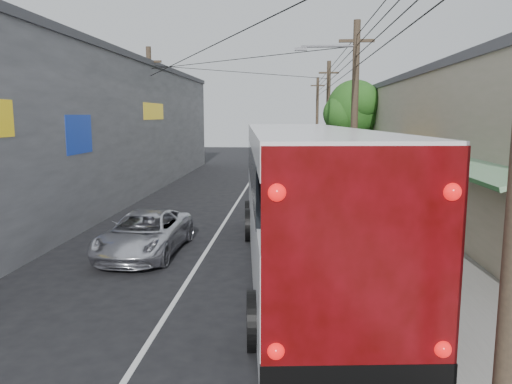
# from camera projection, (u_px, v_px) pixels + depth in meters

# --- Properties ---
(ground) EXTENTS (120.00, 120.00, 0.00)m
(ground) POSITION_uv_depth(u_px,v_px,m) (130.00, 373.00, 8.36)
(ground) COLOR black
(ground) RESTS_ON ground
(sidewalk) EXTENTS (3.00, 80.00, 0.12)m
(sidewalk) POSITION_uv_depth(u_px,v_px,m) (360.00, 192.00, 27.61)
(sidewalk) COLOR slate
(sidewalk) RESTS_ON ground
(building_right) EXTENTS (7.09, 40.00, 6.25)m
(building_right) POSITION_uv_depth(u_px,v_px,m) (436.00, 135.00, 28.80)
(building_right) COLOR #B3A68E
(building_right) RESTS_ON ground
(building_left) EXTENTS (7.20, 36.00, 7.25)m
(building_left) POSITION_uv_depth(u_px,v_px,m) (78.00, 127.00, 26.14)
(building_left) COLOR gray
(building_left) RESTS_ON ground
(utility_poles) EXTENTS (11.80, 45.28, 8.00)m
(utility_poles) POSITION_uv_depth(u_px,v_px,m) (300.00, 118.00, 27.55)
(utility_poles) COLOR #473828
(utility_poles) RESTS_ON ground
(street_tree) EXTENTS (4.40, 4.00, 6.60)m
(street_tree) POSITION_uv_depth(u_px,v_px,m) (356.00, 109.00, 32.82)
(street_tree) COLOR #3F2B19
(street_tree) RESTS_ON ground
(coach_bus) EXTENTS (4.18, 13.86, 3.93)m
(coach_bus) POSITION_uv_depth(u_px,v_px,m) (303.00, 198.00, 13.69)
(coach_bus) COLOR white
(coach_bus) RESTS_ON ground
(jeepney) EXTENTS (2.31, 4.75, 1.30)m
(jeepney) POSITION_uv_depth(u_px,v_px,m) (145.00, 233.00, 15.47)
(jeepney) COLOR silver
(jeepney) RESTS_ON ground
(parked_suv) EXTENTS (3.14, 6.33, 1.77)m
(parked_suv) POSITION_uv_depth(u_px,v_px,m) (313.00, 183.00, 25.25)
(parked_suv) COLOR #9E9FA6
(parked_suv) RESTS_ON ground
(parked_car_mid) EXTENTS (2.04, 4.71, 1.58)m
(parked_car_mid) POSITION_uv_depth(u_px,v_px,m) (322.00, 172.00, 30.96)
(parked_car_mid) COLOR #27272C
(parked_car_mid) RESTS_ON ground
(parked_car_far) EXTENTS (2.15, 4.95, 1.58)m
(parked_car_far) POSITION_uv_depth(u_px,v_px,m) (305.00, 159.00, 39.94)
(parked_car_far) COLOR #222327
(parked_car_far) RESTS_ON ground
(pedestrian_near) EXTENTS (0.73, 0.55, 1.79)m
(pedestrian_near) POSITION_uv_depth(u_px,v_px,m) (360.00, 190.00, 22.08)
(pedestrian_near) COLOR #CD6C87
(pedestrian_near) RESTS_ON sidewalk
(pedestrian_far) EXTENTS (0.87, 0.70, 1.72)m
(pedestrian_far) POSITION_uv_depth(u_px,v_px,m) (423.00, 204.00, 18.64)
(pedestrian_far) COLOR #9AC1E1
(pedestrian_far) RESTS_ON sidewalk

